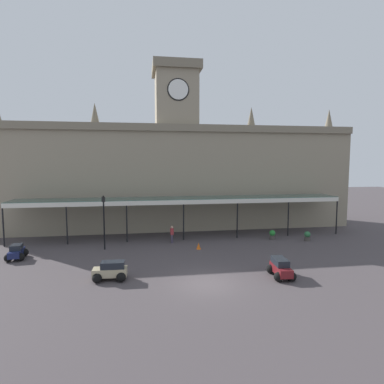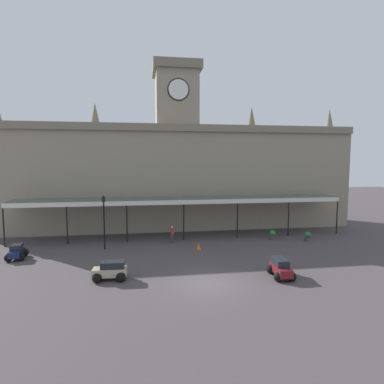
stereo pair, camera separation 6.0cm
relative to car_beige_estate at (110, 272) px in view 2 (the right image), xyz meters
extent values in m
plane|color=#474042|center=(6.26, -1.68, -0.56)|extent=(140.00, 140.00, 0.00)
cube|color=gray|center=(6.26, 16.89, 5.47)|extent=(41.58, 6.26, 12.06)
cube|color=gray|center=(6.26, 13.61, 11.10)|extent=(41.58, 0.30, 0.80)
cube|color=gray|center=(6.26, 16.89, 14.60)|extent=(4.80, 4.80, 6.20)
cube|color=#766C59|center=(6.26, 16.89, 18.20)|extent=(5.50, 5.50, 1.00)
cylinder|color=white|center=(6.26, 14.43, 15.34)|extent=(2.20, 0.12, 2.20)
cylinder|color=black|center=(6.26, 14.47, 15.34)|extent=(2.46, 0.06, 2.46)
cone|color=#6E6554|center=(-3.09, 16.89, 12.80)|extent=(1.10, 1.10, 2.60)
cone|color=#6E6554|center=(15.62, 16.89, 12.80)|extent=(1.10, 1.10, 2.60)
cone|color=#6E6554|center=(26.05, 16.89, 12.80)|extent=(1.10, 1.10, 2.60)
cube|color=#38564C|center=(6.26, 11.56, 3.52)|extent=(33.90, 3.20, 0.16)
cube|color=silver|center=(6.26, 9.96, 3.32)|extent=(33.90, 0.12, 0.44)
cylinder|color=black|center=(-10.69, 10.11, 1.44)|extent=(0.14, 0.14, 4.00)
cylinder|color=black|center=(-5.04, 10.11, 1.44)|extent=(0.14, 0.14, 4.00)
cylinder|color=black|center=(0.61, 10.11, 1.44)|extent=(0.14, 0.14, 4.00)
cylinder|color=black|center=(6.26, 10.11, 1.44)|extent=(0.14, 0.14, 4.00)
cylinder|color=black|center=(11.91, 10.11, 1.44)|extent=(0.14, 0.14, 4.00)
cylinder|color=black|center=(17.56, 10.11, 1.44)|extent=(0.14, 0.14, 4.00)
cylinder|color=black|center=(23.22, 10.11, 1.44)|extent=(0.14, 0.14, 4.00)
cube|color=tan|center=(-0.04, 0.00, -0.02)|extent=(2.28, 0.97, 0.55)
cube|color=#1E232B|center=(0.16, 0.00, 0.48)|extent=(1.57, 0.88, 0.45)
sphere|color=black|center=(-0.83, -0.42, -0.24)|extent=(0.64, 0.64, 0.64)
sphere|color=black|center=(-0.80, 0.47, -0.24)|extent=(0.64, 0.64, 0.64)
sphere|color=black|center=(0.72, -0.47, -0.24)|extent=(0.64, 0.64, 0.64)
sphere|color=black|center=(0.75, 0.43, -0.24)|extent=(0.64, 0.64, 0.64)
cube|color=maroon|center=(11.56, -1.29, -0.02)|extent=(1.06, 2.31, 0.55)
cube|color=#1E232B|center=(11.57, -1.09, 0.48)|extent=(0.94, 1.61, 0.45)
sphere|color=black|center=(11.95, -2.09, -0.24)|extent=(0.64, 0.64, 0.64)
sphere|color=black|center=(11.05, -2.03, -0.24)|extent=(0.64, 0.64, 0.64)
sphere|color=black|center=(12.06, -0.55, -0.24)|extent=(0.64, 0.64, 0.64)
sphere|color=black|center=(11.17, -0.48, -0.24)|extent=(0.64, 0.64, 0.64)
cube|color=#19214C|center=(-8.07, 5.90, -0.04)|extent=(1.11, 2.14, 0.50)
cube|color=#1E232B|center=(-8.07, 5.95, 0.42)|extent=(0.92, 1.18, 0.42)
sphere|color=black|center=(-7.55, 5.28, -0.24)|extent=(0.64, 0.64, 0.64)
sphere|color=black|center=(-8.43, 5.18, -0.24)|extent=(0.64, 0.64, 0.64)
sphere|color=black|center=(-7.71, 6.62, -0.24)|extent=(0.64, 0.64, 0.64)
sphere|color=black|center=(-8.58, 6.52, -0.24)|extent=(0.64, 0.64, 0.64)
cylinder|color=#3F384C|center=(5.02, 9.19, -0.15)|extent=(0.17, 0.17, 0.82)
cylinder|color=#3F384C|center=(4.96, 8.98, -0.15)|extent=(0.17, 0.17, 0.82)
cylinder|color=#A52D33|center=(4.99, 9.08, 0.57)|extent=(0.34, 0.34, 0.62)
sphere|color=tan|center=(4.99, 9.08, 0.99)|extent=(0.23, 0.23, 0.23)
cylinder|color=black|center=(-1.28, 7.68, 1.61)|extent=(0.13, 0.13, 4.36)
cube|color=black|center=(-1.28, 7.68, 4.01)|extent=(0.30, 0.30, 0.44)
sphere|color=black|center=(-1.28, 7.68, 4.29)|extent=(0.14, 0.14, 0.14)
cone|color=orange|center=(7.17, 6.46, -0.27)|extent=(0.40, 0.40, 0.60)
cylinder|color=#47423D|center=(18.51, 7.77, -0.35)|extent=(0.56, 0.56, 0.42)
sphere|color=#2F6D3F|center=(18.51, 7.77, 0.10)|extent=(0.60, 0.60, 0.60)
cylinder|color=#47423D|center=(15.26, 8.86, -0.35)|extent=(0.56, 0.56, 0.42)
sphere|color=#247C2E|center=(15.26, 8.86, 0.10)|extent=(0.60, 0.60, 0.60)
camera|label=1|loc=(2.24, -21.17, 7.38)|focal=29.50mm
camera|label=2|loc=(2.30, -21.18, 7.38)|focal=29.50mm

